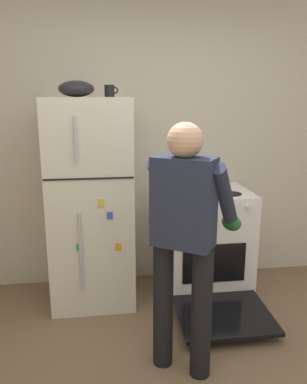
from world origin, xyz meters
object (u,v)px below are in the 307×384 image
refrigerator (91,202)px  person_cook (185,229)px  coffee_mug (110,91)px  stove_range (205,243)px  red_pot (189,185)px  mixing_bowl (76,89)px

refrigerator → person_cook: size_ratio=1.08×
person_cook → coffee_mug: size_ratio=14.28×
stove_range → coffee_mug: bearing=175.2°
stove_range → coffee_mug: size_ratio=11.05×
stove_range → refrigerator: bearing=179.0°
stove_range → coffee_mug: 1.55m
red_pot → mixing_bowl: (-0.91, 0.05, 0.80)m
stove_range → mixing_bowl: 1.71m
refrigerator → coffee_mug: size_ratio=15.44×
refrigerator → person_cook: 1.18m
stove_range → mixing_bowl: (-1.07, 0.02, 1.34)m
stove_range → coffee_mug: (-0.81, 0.07, 1.32)m
red_pot → refrigerator: bearing=176.6°
red_pot → coffee_mug: 1.02m
stove_range → red_pot: bearing=-168.7°
stove_range → red_pot: (-0.16, -0.03, 0.54)m
red_pot → coffee_mug: coffee_mug is taller
refrigerator → red_pot: (0.83, -0.05, 0.13)m
person_cook → coffee_mug: bearing=110.7°
stove_range → red_pot: red_pot is taller
person_cook → coffee_mug: (-0.40, 1.07, 0.82)m
refrigerator → mixing_bowl: bearing=179.8°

